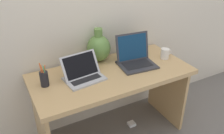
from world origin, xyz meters
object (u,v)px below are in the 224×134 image
Objects in this scene: power_brick at (131,124)px; laptop_left at (83,73)px; green_vase at (99,48)px; coffee_mug at (165,54)px; laptop_right at (135,56)px; pen_cup at (44,78)px.

laptop_left is at bearing 179.82° from power_brick.
green_vase reaches higher than coffee_mug.
laptop_right is 4.79× the size of power_brick.
pen_cup is (-1.11, 0.06, 0.01)m from coffee_mug.
laptop_right is at bearing 171.60° from coffee_mug.
laptop_right reaches higher than power_brick.
laptop_left is at bearing -7.01° from pen_cup.
coffee_mug is (0.31, -0.05, -0.02)m from laptop_right.
power_brick is at bearing -0.18° from laptop_left.
coffee_mug is 1.66× the size of power_brick.
pen_cup is at bearing 178.90° from laptop_right.
laptop_left is at bearing -137.75° from green_vase.
laptop_right is (0.51, 0.02, 0.02)m from laptop_left.
laptop_right is at bearing -1.10° from pen_cup.
laptop_left is 0.97× the size of laptop_right.
coffee_mug is at bearing -1.70° from laptop_left.
laptop_left is at bearing -177.63° from laptop_right.
laptop_left is 1.68× the size of pen_cup.
laptop_right is 1.10× the size of green_vase.
pen_cup is at bearing 177.25° from power_brick.
power_brick is at bearing 175.96° from coffee_mug.
laptop_right is 0.76m from power_brick.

